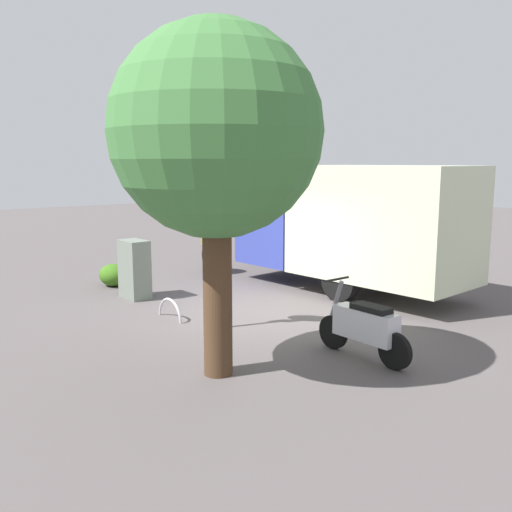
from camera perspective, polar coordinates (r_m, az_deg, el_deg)
The scene contains 8 objects.
ground_plane at distance 11.46m, azimuth -0.95°, elevation -5.97°, with size 60.00×60.00×0.00m, color #514B4B.
box_truck_near at distance 13.48m, azimuth 9.48°, elevation 3.32°, with size 7.47×2.75×2.99m.
motorcycle at distance 8.99m, azimuth 10.98°, elevation -7.08°, with size 1.81×0.55×1.20m.
stop_sign at distance 10.17m, azimuth -4.35°, elevation 2.78°, with size 0.71×0.33×2.82m.
street_tree at distance 7.85m, azimuth -4.11°, elevation 12.29°, with size 2.95×2.95×4.96m.
utility_cabinet at distance 12.98m, azimuth -12.24°, elevation -1.33°, with size 0.73×0.47×1.33m, color slate.
bike_rack_hoop at distance 11.27m, azimuth -8.73°, elevation -6.34°, with size 0.85×0.85×0.05m, color #B7B7BC.
shrub_near_sign at distance 14.45m, azimuth -14.30°, elevation -1.88°, with size 0.81×0.66×0.55m, color #356418.
Camera 1 is at (-8.83, 6.63, 3.06)m, focal length 39.38 mm.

